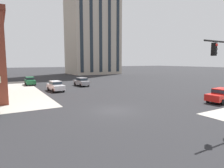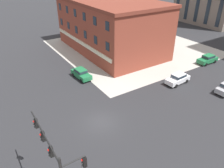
# 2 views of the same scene
# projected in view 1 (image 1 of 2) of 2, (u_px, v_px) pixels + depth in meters

# --- Properties ---
(ground_plane) EXTENTS (320.00, 320.00, 0.00)m
(ground_plane) POSITION_uv_depth(u_px,v_px,m) (114.00, 110.00, 19.24)
(ground_plane) COLOR #262628
(car_main_northbound_near) EXTENTS (1.95, 4.43, 1.68)m
(car_main_northbound_near) POSITION_uv_depth(u_px,v_px,m) (30.00, 81.00, 40.21)
(car_main_northbound_near) COLOR #1E6B3D
(car_main_northbound_near) RESTS_ON ground
(car_main_southbound_near) EXTENTS (4.51, 2.12, 1.68)m
(car_main_southbound_near) POSITION_uv_depth(u_px,v_px,m) (222.00, 95.00, 23.00)
(car_main_southbound_near) COLOR red
(car_main_southbound_near) RESTS_ON ground
(car_cross_westbound) EXTENTS (2.07, 4.49, 1.68)m
(car_cross_westbound) POSITION_uv_depth(u_px,v_px,m) (82.00, 81.00, 38.52)
(car_cross_westbound) COLOR #99999E
(car_cross_westbound) RESTS_ON ground
(car_main_mid) EXTENTS (2.10, 4.50, 1.68)m
(car_main_mid) POSITION_uv_depth(u_px,v_px,m) (56.00, 86.00, 31.81)
(car_main_mid) COLOR silver
(car_main_mid) RESTS_ON ground
(residential_tower_skyline_right) EXTENTS (18.93, 14.92, 52.99)m
(residential_tower_skyline_right) POSITION_uv_depth(u_px,v_px,m) (92.00, 6.00, 75.00)
(residential_tower_skyline_right) COLOR #B2A899
(residential_tower_skyline_right) RESTS_ON ground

